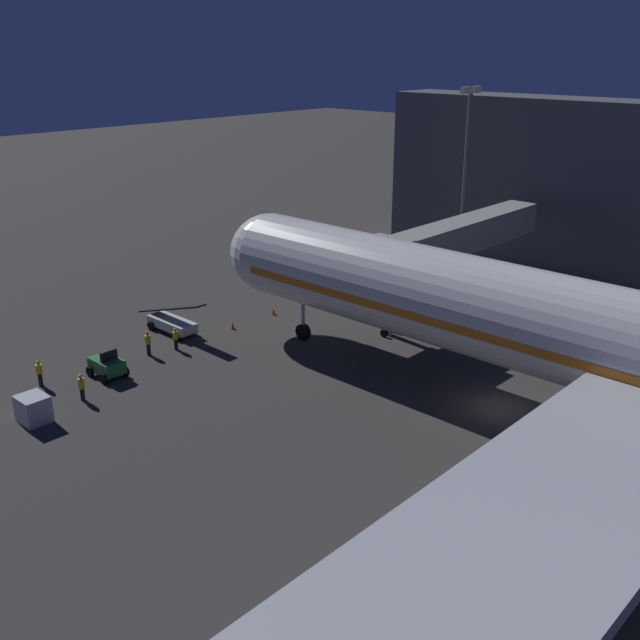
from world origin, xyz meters
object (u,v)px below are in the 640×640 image
(ground_crew_marshaller_fwd, at_px, (148,342))
(traffic_cone_nose_starboard, at_px, (233,326))
(ground_crew_under_port_wing, at_px, (176,338))
(ground_crew_by_belt_loader, at_px, (39,372))
(pushback_tug, at_px, (107,366))
(baggage_container_near_belt, at_px, (33,409))
(apron_floodlight_mast, at_px, (466,164))
(traffic_cone_nose_port, at_px, (274,311))
(jet_bridge, at_px, (444,241))
(ground_crew_near_nose_gear, at_px, (81,386))
(belt_loader, at_px, (172,322))

(ground_crew_marshaller_fwd, relative_size, traffic_cone_nose_starboard, 3.24)
(ground_crew_marshaller_fwd, distance_m, ground_crew_under_port_wing, 2.02)
(ground_crew_by_belt_loader, bearing_deg, ground_crew_under_port_wing, 170.96)
(pushback_tug, bearing_deg, baggage_container_near_belt, 20.31)
(apron_floodlight_mast, height_order, ground_crew_under_port_wing, apron_floodlight_mast)
(traffic_cone_nose_port, bearing_deg, traffic_cone_nose_starboard, 0.00)
(jet_bridge, xyz_separation_m, baggage_container_near_belt, (31.90, -6.73, -5.21))
(jet_bridge, distance_m, ground_crew_near_nose_gear, 29.84)
(ground_crew_by_belt_loader, bearing_deg, ground_crew_marshaller_fwd, 173.19)
(belt_loader, xyz_separation_m, traffic_cone_nose_port, (-8.00, 2.84, -0.57))
(pushback_tug, height_order, traffic_cone_nose_starboard, pushback_tug)
(ground_crew_by_belt_loader, bearing_deg, jet_bridge, 159.40)
(traffic_cone_nose_starboard, bearing_deg, baggage_container_near_belt, 9.35)
(jet_bridge, distance_m, pushback_tug, 27.61)
(ground_crew_marshaller_fwd, bearing_deg, ground_crew_by_belt_loader, -6.81)
(baggage_container_near_belt, relative_size, ground_crew_by_belt_loader, 1.01)
(pushback_tug, bearing_deg, ground_crew_marshaller_fwd, -165.74)
(ground_crew_near_nose_gear, distance_m, ground_crew_by_belt_loader, 3.93)
(apron_floodlight_mast, relative_size, baggage_container_near_belt, 9.64)
(belt_loader, bearing_deg, ground_crew_under_port_wing, 57.63)
(ground_crew_under_port_wing, xyz_separation_m, traffic_cone_nose_starboard, (-5.51, -0.18, -0.64))
(pushback_tug, relative_size, traffic_cone_nose_port, 4.32)
(jet_bridge, distance_m, belt_loader, 22.32)
(jet_bridge, bearing_deg, belt_loader, -35.14)
(belt_loader, bearing_deg, pushback_tug, 23.63)
(belt_loader, bearing_deg, traffic_cone_nose_port, 160.45)
(ground_crew_by_belt_loader, bearing_deg, baggage_container_near_belt, 58.54)
(apron_floodlight_mast, distance_m, ground_crew_by_belt_loader, 43.96)
(ground_crew_by_belt_loader, height_order, ground_crew_marshaller_fwd, ground_crew_marshaller_fwd)
(pushback_tug, height_order, ground_crew_marshaller_fwd, pushback_tug)
(apron_floodlight_mast, height_order, pushback_tug, apron_floodlight_mast)
(belt_loader, relative_size, pushback_tug, 3.21)
(ground_crew_near_nose_gear, distance_m, ground_crew_marshaller_fwd, 7.53)
(jet_bridge, height_order, pushback_tug, jet_bridge)
(apron_floodlight_mast, bearing_deg, ground_crew_under_port_wing, -4.46)
(ground_crew_by_belt_loader, distance_m, ground_crew_under_port_wing, 9.74)
(ground_crew_marshaller_fwd, bearing_deg, traffic_cone_nose_port, 177.89)
(ground_crew_near_nose_gear, bearing_deg, ground_crew_by_belt_loader, -78.92)
(baggage_container_near_belt, xyz_separation_m, ground_crew_under_port_wing, (-12.24, -2.75, 0.11))
(belt_loader, xyz_separation_m, ground_crew_by_belt_loader, (11.53, 1.49, 0.12))
(jet_bridge, relative_size, ground_crew_marshaller_fwd, 12.52)
(jet_bridge, distance_m, traffic_cone_nose_port, 14.87)
(pushback_tug, relative_size, ground_crew_marshaller_fwd, 1.33)
(ground_crew_by_belt_loader, distance_m, ground_crew_marshaller_fwd, 7.75)
(jet_bridge, xyz_separation_m, traffic_cone_nose_port, (9.75, -9.65, -5.75))
(jet_bridge, distance_m, baggage_container_near_belt, 33.02)
(apron_floodlight_mast, xyz_separation_m, traffic_cone_nose_starboard, (27.70, -2.77, -9.68))
(jet_bridge, bearing_deg, apron_floodlight_mast, -153.06)
(baggage_container_near_belt, height_order, ground_crew_marshaller_fwd, ground_crew_marshaller_fwd)
(jet_bridge, bearing_deg, ground_crew_marshaller_fwd, -25.05)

